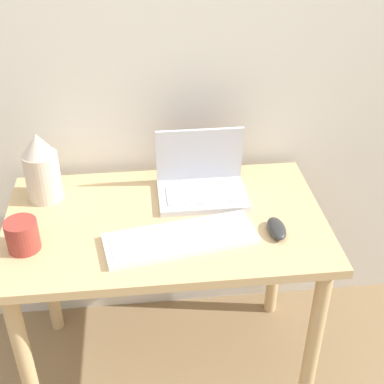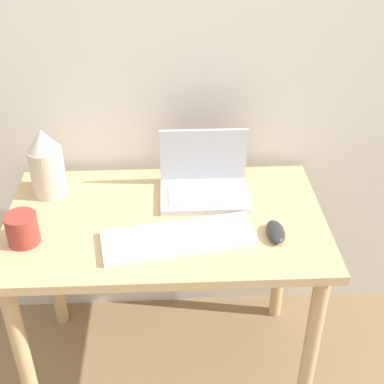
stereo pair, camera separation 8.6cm
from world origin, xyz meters
name	(u,v)px [view 1 (the left image)]	position (x,y,z in m)	size (l,w,h in m)	color
wall_back	(153,14)	(0.00, 0.67, 1.25)	(6.00, 0.05, 2.50)	silver
desk	(166,245)	(0.00, 0.30, 0.60)	(1.02, 0.61, 0.70)	tan
laptop	(201,181)	(0.13, 0.44, 0.75)	(0.29, 0.21, 0.22)	silver
keyboard	(181,238)	(0.04, 0.18, 0.71)	(0.48, 0.23, 0.02)	white
mouse	(276,228)	(0.33, 0.19, 0.72)	(0.05, 0.11, 0.03)	#2D2D2D
vase	(41,168)	(-0.39, 0.47, 0.82)	(0.11, 0.11, 0.24)	beige
mug	(22,235)	(-0.42, 0.20, 0.75)	(0.10, 0.10, 0.10)	#9E382D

